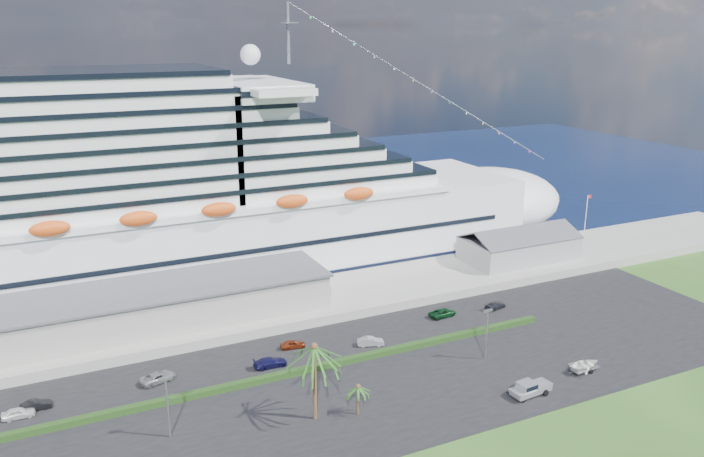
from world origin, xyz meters
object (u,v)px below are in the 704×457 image
parked_car_3 (270,362)px  boat_trailer (585,365)px  pickup_truck (530,388)px  cruise_ship (139,203)px

parked_car_3 → boat_trailer: boat_trailer is taller
pickup_truck → boat_trailer: bearing=8.9°
cruise_ship → parked_car_3: cruise_ship is taller
parked_car_3 → boat_trailer: 46.96m
cruise_ship → pickup_truck: size_ratio=30.68×
cruise_ship → parked_car_3: size_ratio=37.47×
parked_car_3 → pickup_truck: 37.97m
boat_trailer → cruise_ship: bearing=128.6°
cruise_ship → boat_trailer: (52.54, -65.70, -15.47)m
parked_car_3 → pickup_truck: (29.82, -23.50, 0.43)m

